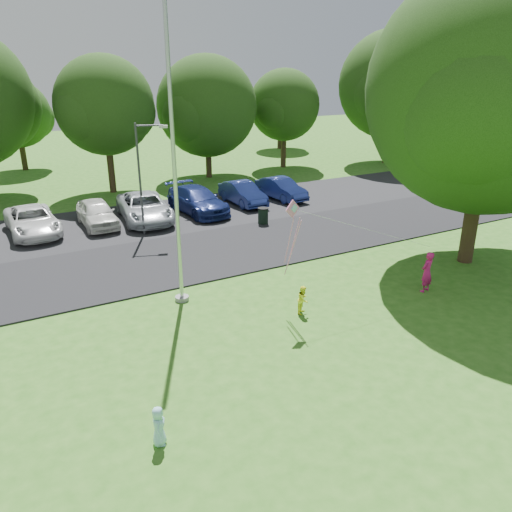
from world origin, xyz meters
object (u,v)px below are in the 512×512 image
woman (427,272)px  kite (296,222)px  trash_can (263,216)px  flagpole (176,188)px  street_lamp (144,169)px  child_blue (159,426)px  big_tree (491,97)px  child_yellow (303,300)px

woman → kite: kite is taller
trash_can → kite: bearing=-113.6°
flagpole → street_lamp: size_ratio=1.82×
woman → child_blue: 11.83m
big_tree → kite: big_tree is taller
street_lamp → big_tree: big_tree is taller
street_lamp → child_yellow: size_ratio=5.48×
street_lamp → child_blue: size_ratio=5.66×
street_lamp → trash_can: bearing=6.8°
kite → child_blue: bearing=-159.6°
child_blue → big_tree: bearing=-53.3°
flagpole → woman: bearing=-23.8°
woman → child_yellow: woman is taller
woman → child_blue: (-11.44, -3.02, -0.30)m
big_tree → child_yellow: 10.91m
flagpole → big_tree: size_ratio=0.84×
child_blue → flagpole: bearing=-3.9°
trash_can → woman: 10.39m
big_tree → woman: size_ratio=7.58×
flagpole → street_lamp: (1.25, 7.93, -0.86)m
child_blue → street_lamp: bearing=4.3°
big_tree → kite: 9.76m
trash_can → child_yellow: 10.31m
flagpole → child_yellow: bearing=-41.5°
street_lamp → woman: bearing=-39.4°
child_blue → kite: kite is taller
street_lamp → child_blue: 15.51m
big_tree → child_yellow: size_ratio=11.90×
child_blue → kite: size_ratio=0.17×
trash_can → big_tree: size_ratio=0.08×
woman → flagpole: bearing=-36.6°
flagpole → kite: 4.18m
trash_can → child_blue: bearing=-127.5°
flagpole → woman: (8.35, -3.68, -3.38)m
street_lamp → woman: size_ratio=3.49×
flagpole → child_blue: size_ratio=10.28×
flagpole → big_tree: big_tree is taller
flagpole → child_blue: bearing=-114.8°
trash_can → child_blue: 16.81m
street_lamp → trash_can: 6.69m
street_lamp → child_blue: street_lamp is taller
kite → trash_can: bearing=53.5°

